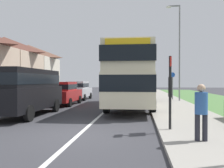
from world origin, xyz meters
TOP-DOWN VIEW (x-y plane):
  - ground_plane at (0.00, 0.00)m, footprint 120.00×120.00m
  - lane_marking_centre at (0.00, 8.00)m, footprint 0.14×60.00m
  - pavement_near_side at (4.20, 6.00)m, footprint 3.20×68.00m
  - double_decker_bus at (1.44, 8.45)m, footprint 2.80×11.05m
  - parked_van_black at (-3.71, 3.96)m, footprint 2.11×5.52m
  - parked_car_red at (-3.59, 9.55)m, footprint 1.98×4.38m
  - parked_car_silver at (-3.75, 14.68)m, footprint 1.98×4.42m
  - pedestrian_at_stop at (3.64, -0.94)m, footprint 0.34×0.34m
  - bus_stop_sign at (3.00, 0.63)m, footprint 0.09×0.52m
  - cycle_route_sign at (4.91, 14.31)m, footprint 0.44×0.08m
  - street_lamp_mid at (5.20, 13.03)m, footprint 1.14×0.20m
  - house_terrace_far_side at (-12.82, 17.67)m, footprint 6.77×17.77m

SIDE VIEW (x-z plane):
  - ground_plane at x=0.00m, z-range 0.00..0.00m
  - lane_marking_centre at x=0.00m, z-range 0.00..0.01m
  - pavement_near_side at x=4.20m, z-range 0.00..0.12m
  - parked_car_red at x=-3.59m, z-range 0.08..1.77m
  - parked_car_silver at x=-3.75m, z-range 0.08..1.79m
  - pedestrian_at_stop at x=3.64m, z-range 0.14..1.81m
  - parked_van_black at x=-3.71m, z-range 0.21..2.56m
  - cycle_route_sign at x=4.91m, z-range 0.17..2.69m
  - bus_stop_sign at x=3.00m, z-range 0.24..2.84m
  - double_decker_bus at x=1.44m, z-range 0.29..3.99m
  - house_terrace_far_side at x=-12.82m, z-range 0.00..6.61m
  - street_lamp_mid at x=5.20m, z-range 0.56..8.60m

